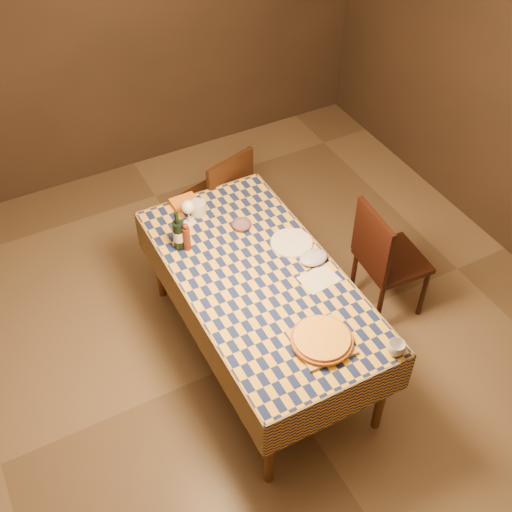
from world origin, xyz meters
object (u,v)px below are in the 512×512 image
object	(u,v)px
wine_bottle	(178,235)
chair_far	(221,197)
white_plate	(292,243)
chair_right	(384,256)
pizza	(322,339)
bowl	(241,225)
dining_table	(260,285)
cutting_board	(321,342)

from	to	relation	value
wine_bottle	chair_far	size ratio (longest dim) A/B	0.31
white_plate	chair_far	distance (m)	0.96
white_plate	chair_right	size ratio (longest dim) A/B	0.29
wine_bottle	chair_right	world-z (taller)	wine_bottle
pizza	chair_right	distance (m)	1.10
chair_far	chair_right	size ratio (longest dim) A/B	1.00
bowl	white_plate	size ratio (longest dim) A/B	0.48
dining_table	bowl	xyz separation A→B (m)	(0.10, 0.45, 0.10)
white_plate	chair_right	distance (m)	0.71
bowl	white_plate	distance (m)	0.36
chair_far	chair_right	world-z (taller)	same
cutting_board	chair_right	size ratio (longest dim) A/B	0.32
white_plate	bowl	bearing A→B (deg)	126.74
pizza	chair_right	bearing A→B (deg)	33.45
chair_right	wine_bottle	bearing A→B (deg)	159.24
pizza	chair_far	size ratio (longest dim) A/B	0.39
chair_far	pizza	bearing A→B (deg)	-96.37
dining_table	wine_bottle	world-z (taller)	wine_bottle
pizza	wine_bottle	distance (m)	1.14
cutting_board	chair_right	distance (m)	1.10
dining_table	wine_bottle	bearing A→B (deg)	125.22
bowl	wine_bottle	distance (m)	0.44
cutting_board	bowl	size ratio (longest dim) A/B	2.31
chair_far	chair_right	xyz separation A→B (m)	(0.70, -1.10, 0.00)
white_plate	chair_far	world-z (taller)	chair_far
white_plate	chair_right	xyz separation A→B (m)	(0.63, -0.18, -0.26)
dining_table	white_plate	distance (m)	0.36
dining_table	bowl	distance (m)	0.47
wine_bottle	dining_table	bearing A→B (deg)	-54.78
cutting_board	wine_bottle	distance (m)	1.14
pizza	bowl	distance (m)	1.06
pizza	white_plate	distance (m)	0.81
wine_bottle	chair_far	world-z (taller)	wine_bottle
pizza	dining_table	bearing A→B (deg)	95.53
chair_right	chair_far	bearing A→B (deg)	122.57
cutting_board	chair_far	size ratio (longest dim) A/B	0.32
cutting_board	chair_right	xyz separation A→B (m)	(0.89, 0.59, -0.26)
dining_table	chair_right	distance (m)	0.96
dining_table	bowl	size ratio (longest dim) A/B	14.26
cutting_board	pizza	world-z (taller)	pizza
white_plate	chair_far	size ratio (longest dim) A/B	0.29
pizza	chair_right	world-z (taller)	chair_right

